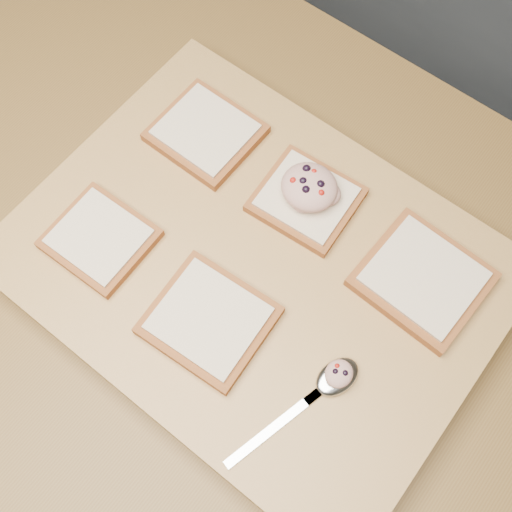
{
  "coord_description": "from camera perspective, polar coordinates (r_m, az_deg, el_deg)",
  "views": [
    {
      "loc": [
        0.16,
        -0.22,
        1.63
      ],
      "look_at": [
        -0.02,
        0.01,
        0.96
      ],
      "focal_mm": 45.0,
      "sensor_mm": 36.0,
      "label": 1
    }
  ],
  "objects": [
    {
      "name": "ground",
      "position": [
        1.65,
        0.3,
        -13.79
      ],
      "size": [
        4.0,
        4.0,
        0.0
      ],
      "primitive_type": "plane",
      "color": "#515459",
      "rests_on": "ground"
    },
    {
      "name": "island_counter",
      "position": [
        1.21,
        0.41,
        -10.28
      ],
      "size": [
        2.0,
        0.8,
        0.9
      ],
      "color": "slate",
      "rests_on": "ground"
    },
    {
      "name": "cutting_board",
      "position": [
        0.76,
        0.0,
        -1.18
      ],
      "size": [
        0.54,
        0.41,
        0.04
      ],
      "primitive_type": "cube",
      "color": "tan",
      "rests_on": "island_counter"
    },
    {
      "name": "bread_far_left",
      "position": [
        0.82,
        -4.49,
        10.89
      ],
      "size": [
        0.12,
        0.11,
        0.02
      ],
      "color": "brown",
      "rests_on": "cutting_board"
    },
    {
      "name": "bread_far_center",
      "position": [
        0.77,
        4.5,
        5.07
      ],
      "size": [
        0.12,
        0.11,
        0.02
      ],
      "color": "brown",
      "rests_on": "cutting_board"
    },
    {
      "name": "bread_far_right",
      "position": [
        0.75,
        14.59,
        -1.97
      ],
      "size": [
        0.14,
        0.13,
        0.02
      ],
      "color": "brown",
      "rests_on": "cutting_board"
    },
    {
      "name": "bread_near_left",
      "position": [
        0.77,
        -13.72,
        1.53
      ],
      "size": [
        0.11,
        0.1,
        0.02
      ],
      "color": "brown",
      "rests_on": "cutting_board"
    },
    {
      "name": "bread_near_center",
      "position": [
        0.71,
        -4.2,
        -5.7
      ],
      "size": [
        0.13,
        0.12,
        0.02
      ],
      "color": "brown",
      "rests_on": "cutting_board"
    },
    {
      "name": "tuna_salad_dollop",
      "position": [
        0.75,
        4.77,
        6.15
      ],
      "size": [
        0.07,
        0.06,
        0.03
      ],
      "color": "tan",
      "rests_on": "bread_far_center"
    },
    {
      "name": "spoon",
      "position": [
        0.7,
        6.43,
        -11.25
      ],
      "size": [
        0.07,
        0.17,
        0.01
      ],
      "color": "silver",
      "rests_on": "cutting_board"
    },
    {
      "name": "spoon_salad",
      "position": [
        0.69,
        7.38,
        -10.33
      ],
      "size": [
        0.03,
        0.03,
        0.02
      ],
      "color": "tan",
      "rests_on": "spoon"
    }
  ]
}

